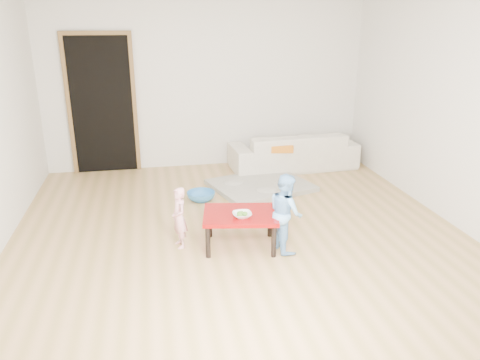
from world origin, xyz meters
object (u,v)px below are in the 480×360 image
object	(u,v)px
basin	(201,196)
child_pink	(179,218)
red_table	(240,230)
sofa	(293,150)
child_blue	(286,212)
bowl	(242,215)

from	to	relation	value
basin	child_pink	bearing A→B (deg)	-106.22
red_table	basin	size ratio (longest dim) A/B	2.05
sofa	red_table	size ratio (longest dim) A/B	2.60
sofa	basin	xyz separation A→B (m)	(-1.61, -1.13, -0.23)
child_pink	child_blue	xyz separation A→B (m)	(1.07, -0.27, 0.09)
red_table	child_pink	xyz separation A→B (m)	(-0.62, 0.13, 0.14)
bowl	child_pink	xyz separation A→B (m)	(-0.62, 0.23, -0.08)
sofa	basin	size ratio (longest dim) A/B	5.32
sofa	red_table	xyz separation A→B (m)	(-1.35, -2.51, -0.10)
sofa	child_pink	distance (m)	3.10
child_pink	basin	size ratio (longest dim) A/B	1.76
sofa	child_blue	xyz separation A→B (m)	(-0.91, -2.66, 0.12)
red_table	basin	bearing A→B (deg)	100.56
bowl	sofa	bearing A→B (deg)	62.66
red_table	child_pink	bearing A→B (deg)	168.55
red_table	child_pink	size ratio (longest dim) A/B	1.16
basin	bowl	bearing A→B (deg)	-80.19
child_pink	basin	distance (m)	1.34
basin	red_table	bearing A→B (deg)	-79.44
sofa	bowl	distance (m)	2.95
sofa	child_pink	size ratio (longest dim) A/B	3.02
red_table	child_blue	size ratio (longest dim) A/B	0.92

